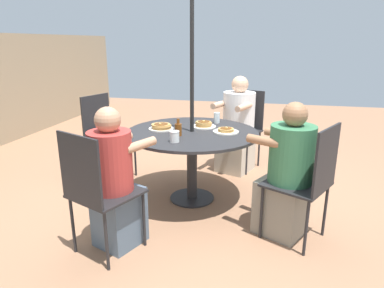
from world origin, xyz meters
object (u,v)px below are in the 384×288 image
coffee_cup (175,136)px  diner_west (237,129)px  diner_south (286,177)px  pancake_plate_c (204,125)px  patio_chair_north (105,131)px  patio_chair_west (244,124)px  patio_table (192,141)px  patio_chair_south (309,177)px  syrup_bottle (178,129)px  patio_chair_east (96,187)px  pancake_plate_a (226,131)px  pancake_plate_b (161,127)px  diner_east (115,184)px  drinking_glass_a (217,118)px

coffee_cup → diner_west: bearing=-17.6°
diner_south → pancake_plate_c: size_ratio=4.50×
patio_chair_north → patio_chair_west: (0.75, -1.57, 0.00)m
patio_table → diner_west: diner_west is taller
patio_chair_south → syrup_bottle: bearing=99.7°
coffee_cup → patio_chair_west: bearing=-18.0°
syrup_bottle → patio_chair_east: bearing=158.0°
pancake_plate_a → diner_west: bearing=-1.7°
pancake_plate_b → coffee_cup: bearing=-148.1°
diner_south → pancake_plate_a: 0.80m
coffee_cup → pancake_plate_b: bearing=31.9°
diner_south → syrup_bottle: diner_south is taller
patio_chair_north → patio_chair_west: same height
diner_east → diner_south: size_ratio=0.99×
pancake_plate_b → pancake_plate_a: bearing=-87.7°
patio_chair_east → patio_chair_north: bearing=137.1°
diner_south → coffee_cup: diner_south is taller
diner_south → pancake_plate_c: diner_south is taller
drinking_glass_a → patio_chair_north: bearing=91.4°
diner_south → diner_west: size_ratio=0.96×
patio_chair_south → patio_chair_north: bearing=94.8°
patio_chair_north → patio_table: bearing=90.0°
patio_chair_west → diner_west: diner_west is taller
diner_south → pancake_plate_b: size_ratio=4.50×
patio_chair_north → diner_south: 2.22m
pancake_plate_b → drinking_glass_a: (0.41, -0.50, 0.03)m
patio_table → coffee_cup: bearing=170.1°
diner_south → syrup_bottle: bearing=101.4°
pancake_plate_a → pancake_plate_c: (0.16, 0.25, 0.01)m
patio_chair_east → diner_south: 1.51m
patio_chair_south → drinking_glass_a: 1.34m
patio_chair_north → patio_chair_south: (-0.95, -2.21, 0.00)m
diner_east → pancake_plate_c: diner_east is taller
patio_chair_south → syrup_bottle: (0.39, 1.15, 0.23)m
patio_chair_north → pancake_plate_c: (-0.19, -1.22, 0.19)m
patio_chair_south → pancake_plate_a: (0.61, 0.73, 0.18)m
pancake_plate_b → syrup_bottle: (-0.19, -0.23, 0.04)m
diner_east → patio_chair_east: bearing=-90.0°
drinking_glass_a → coffee_cup: bearing=162.8°
patio_chair_east → syrup_bottle: bearing=90.7°
patio_chair_east → patio_chair_west: bearing=91.1°
drinking_glass_a → pancake_plate_a: bearing=-158.6°
drinking_glass_a → diner_west: bearing=-18.2°
patio_chair_west → syrup_bottle: bearing=89.2°
coffee_cup → pancake_plate_c: bearing=-14.2°
pancake_plate_c → drinking_glass_a: drinking_glass_a is taller
patio_chair_south → drinking_glass_a: size_ratio=8.67×
syrup_bottle → diner_west: bearing=-21.6°
patio_table → diner_east: bearing=157.2°
diner_south → coffee_cup: size_ratio=11.65×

